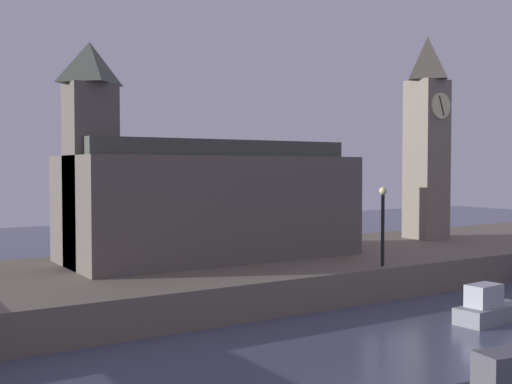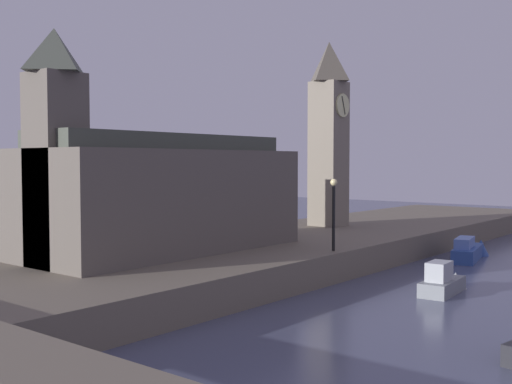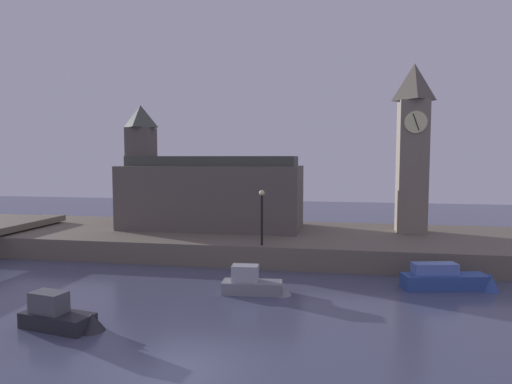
% 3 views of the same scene
% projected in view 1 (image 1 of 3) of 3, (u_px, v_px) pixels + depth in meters
% --- Properties ---
extents(far_embankment, '(70.00, 12.00, 1.50)m').
position_uv_depth(far_embankment, '(303.00, 268.00, 33.64)').
color(far_embankment, '#6B6051').
rests_on(far_embankment, ground).
extents(clock_tower, '(2.34, 2.39, 12.86)m').
position_uv_depth(clock_tower, '(427.00, 134.00, 40.67)').
color(clock_tower, slate).
rests_on(clock_tower, far_embankment).
extents(parliament_hall, '(14.60, 6.29, 10.18)m').
position_uv_depth(parliament_hall, '(203.00, 199.00, 31.90)').
color(parliament_hall, '#5B544C').
rests_on(parliament_hall, far_embankment).
extents(streetlamp, '(0.36, 0.36, 3.66)m').
position_uv_depth(streetlamp, '(383.00, 216.00, 29.31)').
color(streetlamp, black).
rests_on(streetlamp, far_embankment).
extents(boat_cruiser_grey, '(3.82, 1.46, 1.55)m').
position_uv_depth(boat_cruiser_grey, '(494.00, 308.00, 25.10)').
color(boat_cruiser_grey, gray).
rests_on(boat_cruiser_grey, ground).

